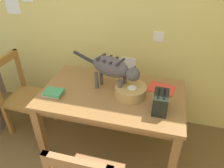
# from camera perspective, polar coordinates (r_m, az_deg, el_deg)

# --- Properties ---
(wall_rear) EXTENTS (4.76, 0.11, 2.50)m
(wall_rear) POSITION_cam_1_polar(r_m,az_deg,el_deg) (2.41, 1.15, 17.35)
(wall_rear) COLOR #E8D26E
(wall_rear) RESTS_ON ground_plane
(dining_table) EXTENTS (1.35, 0.81, 0.72)m
(dining_table) POSITION_cam_1_polar(r_m,az_deg,el_deg) (2.09, 0.00, -4.32)
(dining_table) COLOR olive
(dining_table) RESTS_ON ground_plane
(cat) EXTENTS (0.69, 0.26, 0.35)m
(cat) POSITION_cam_1_polar(r_m,az_deg,el_deg) (1.94, 0.26, 4.16)
(cat) COLOR #504948
(cat) RESTS_ON dining_table
(saucer_bowl) EXTENTS (0.21, 0.21, 0.03)m
(saucer_bowl) POSITION_cam_1_polar(r_m,az_deg,el_deg) (1.99, 5.22, -3.13)
(saucer_bowl) COLOR #BCAEB2
(saucer_bowl) RESTS_ON dining_table
(coffee_mug) EXTENTS (0.12, 0.08, 0.08)m
(coffee_mug) POSITION_cam_1_polar(r_m,az_deg,el_deg) (1.96, 5.41, -1.89)
(coffee_mug) COLOR white
(coffee_mug) RESTS_ON saucer_bowl
(magazine) EXTENTS (0.29, 0.23, 0.01)m
(magazine) POSITION_cam_1_polar(r_m,az_deg,el_deg) (2.15, 12.93, -1.16)
(magazine) COLOR #E63F2F
(magazine) RESTS_ON dining_table
(book_stack) EXTENTS (0.18, 0.14, 0.05)m
(book_stack) POSITION_cam_1_polar(r_m,az_deg,el_deg) (2.07, -15.26, -2.25)
(book_stack) COLOR silver
(book_stack) RESTS_ON dining_table
(wicker_basket) EXTENTS (0.29, 0.29, 0.10)m
(wicker_basket) POSITION_cam_1_polar(r_m,az_deg,el_deg) (1.99, 4.93, -1.79)
(wicker_basket) COLOR tan
(wicker_basket) RESTS_ON dining_table
(toaster) EXTENTS (0.12, 0.20, 0.18)m
(toaster) POSITION_cam_1_polar(r_m,az_deg,el_deg) (1.83, 12.72, -4.72)
(toaster) COLOR black
(toaster) RESTS_ON dining_table
(wooden_chair_far) EXTENTS (0.44, 0.44, 0.92)m
(wooden_chair_far) POSITION_cam_1_polar(r_m,az_deg,el_deg) (2.66, -22.27, -2.98)
(wooden_chair_far) COLOR #9E6D30
(wooden_chair_far) RESTS_ON ground_plane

